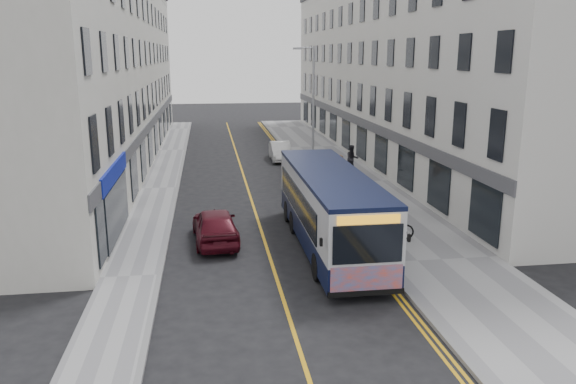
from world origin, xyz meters
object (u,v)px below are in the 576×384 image
object	(u,v)px
bicycle	(391,227)
car_maroon	(215,225)
streetlamp	(312,107)
car_white	(280,151)
pedestrian_near	(341,169)
pedestrian_far	(352,159)
city_bus	(330,207)

from	to	relation	value
bicycle	car_maroon	distance (m)	7.17
streetlamp	car_white	world-z (taller)	streetlamp
streetlamp	car_white	distance (m)	7.27
pedestrian_near	car_maroon	bearing A→B (deg)	-116.51
car_maroon	car_white	bearing A→B (deg)	-109.78
pedestrian_near	car_maroon	world-z (taller)	pedestrian_near
streetlamp	bicycle	world-z (taller)	streetlamp
bicycle	pedestrian_far	bearing A→B (deg)	2.78
car_maroon	city_bus	bearing A→B (deg)	159.42
streetlamp	pedestrian_near	bearing A→B (deg)	-60.90
pedestrian_far	car_white	world-z (taller)	pedestrian_far
pedestrian_near	car_white	distance (m)	8.85
streetlamp	city_bus	distance (m)	13.43
city_bus	pedestrian_far	world-z (taller)	city_bus
streetlamp	car_maroon	world-z (taller)	streetlamp
bicycle	car_white	bearing A→B (deg)	16.90
bicycle	pedestrian_near	distance (m)	10.36
bicycle	pedestrian_far	distance (m)	13.45
car_maroon	pedestrian_far	bearing A→B (deg)	-129.98
streetlamp	pedestrian_far	size ratio (longest dim) A/B	4.52
pedestrian_far	car_maroon	xyz separation A→B (m)	(-8.93, -12.34, -0.28)
streetlamp	car_maroon	size ratio (longest dim) A/B	1.87
streetlamp	car_white	size ratio (longest dim) A/B	1.99
city_bus	pedestrian_far	size ratio (longest dim) A/B	6.02
bicycle	car_white	world-z (taller)	car_white
car_white	car_maroon	size ratio (longest dim) A/B	0.94
city_bus	pedestrian_near	world-z (taller)	city_bus
car_white	car_maroon	distance (m)	18.56
pedestrian_far	bicycle	bearing A→B (deg)	-101.42
pedestrian_near	car_maroon	xyz separation A→B (m)	(-7.48, -9.38, -0.23)
bicycle	pedestrian_far	world-z (taller)	pedestrian_far
city_bus	bicycle	xyz separation A→B (m)	(2.64, 0.35, -1.07)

